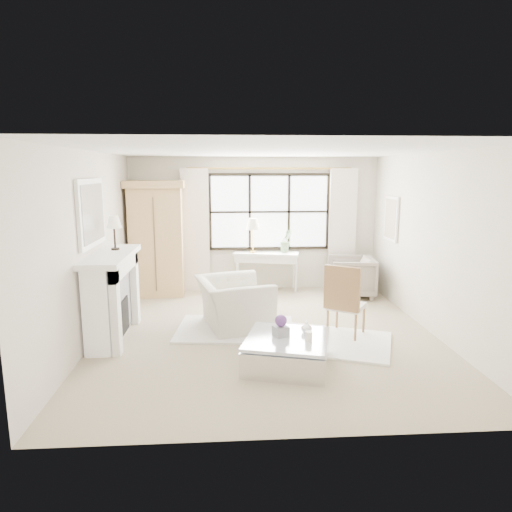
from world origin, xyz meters
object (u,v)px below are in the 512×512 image
at_px(armoire, 157,238).
at_px(coffee_table, 287,352).
at_px(club_armchair, 234,303).
at_px(console_table, 266,272).

height_order(armoire, coffee_table, armoire).
bearing_deg(armoire, coffee_table, -60.69).
distance_m(armoire, club_armchair, 2.60).
bearing_deg(console_table, club_armchair, -95.16).
bearing_deg(club_armchair, coffee_table, -171.20).
bearing_deg(coffee_table, armoire, 136.19).
height_order(console_table, club_armchair, console_table).
xyz_separation_m(club_armchair, coffee_table, (0.64, -1.51, -0.20)).
relative_size(club_armchair, coffee_table, 0.96).
bearing_deg(armoire, club_armchair, -55.57).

